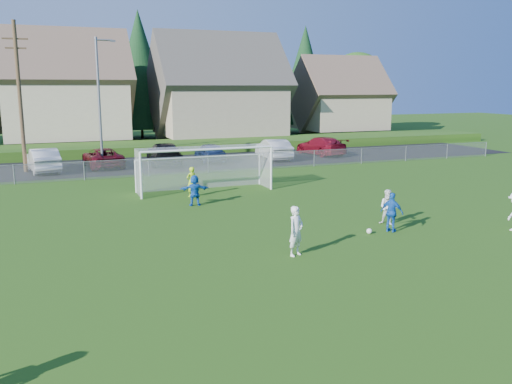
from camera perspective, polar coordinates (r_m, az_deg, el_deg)
ground at (r=16.24m, az=10.47°, el=-9.99°), size 160.00×160.00×0.00m
asphalt_lot at (r=41.53m, az=-9.83°, el=2.97°), size 60.00×60.00×0.00m
grass_embankment at (r=48.80m, az=-11.63°, el=4.58°), size 70.00×6.00×0.80m
soccer_ball at (r=22.05m, az=11.83°, el=-4.06°), size 0.22×0.22×0.22m
player_white_a at (r=18.76m, az=4.23°, el=-4.12°), size 0.76×0.66×1.75m
player_white_b at (r=23.52m, az=13.75°, el=-1.57°), size 0.91×0.93×1.51m
player_blue_a at (r=22.40m, az=14.11°, el=-2.09°), size 0.84×1.00×1.61m
player_blue_b at (r=26.67m, az=-6.48°, el=0.19°), size 1.48×0.72×1.52m
goalkeeper at (r=28.84m, az=-6.80°, el=1.08°), size 0.67×0.55×1.59m
car_b at (r=39.70m, az=-21.46°, el=3.16°), size 2.29×5.07×1.61m
car_c at (r=40.56m, az=-15.83°, el=3.51°), size 2.78×5.21×1.39m
car_d at (r=40.74m, az=-9.62°, el=3.98°), size 2.80×5.81×1.63m
car_e at (r=42.01m, az=-4.88°, el=4.19°), size 1.88×4.37×1.47m
car_f at (r=43.32m, az=1.88°, el=4.53°), size 2.09×5.00×1.61m
car_g at (r=46.33m, az=6.84°, el=4.84°), size 2.83×5.51×1.53m
soccer_goal at (r=30.27m, az=-5.55°, el=3.17°), size 7.42×1.90×2.50m
chainlink_fence at (r=36.12m, az=-8.10°, el=2.81°), size 52.06×0.06×1.20m
streetlight at (r=39.00m, az=-16.11°, el=9.32°), size 1.38×0.18×9.00m
utility_pole at (r=39.84m, az=-23.62°, el=9.30°), size 1.60×0.26×10.00m
houses_row at (r=56.21m, az=-11.22°, el=12.52°), size 53.90×11.45×13.27m
tree_row at (r=62.23m, az=-13.12°, el=11.90°), size 65.98×12.36×13.80m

